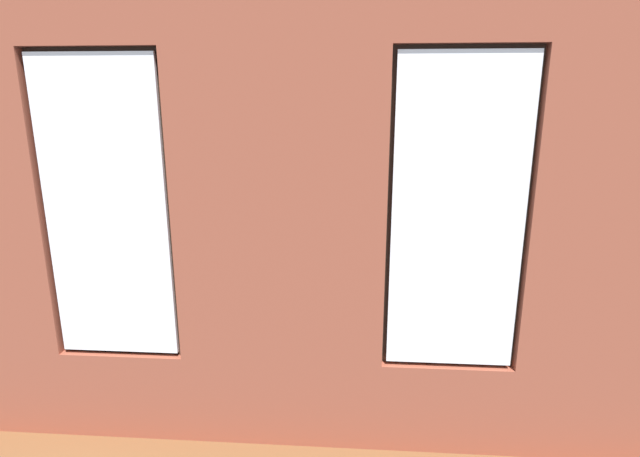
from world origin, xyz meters
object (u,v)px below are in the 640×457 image
at_px(cup_ceramic, 339,249).
at_px(tv_flatscreen, 92,209).
at_px(potted_plant_foreground_right, 172,212).
at_px(papasan_chair, 289,217).
at_px(potted_plant_corner_near_left, 494,196).
at_px(coffee_table, 339,257).
at_px(couch_left, 526,270).
at_px(potted_plant_beside_window_right, 36,328).
at_px(potted_plant_between_couches, 486,285).
at_px(couch_by_window, 298,352).
at_px(table_plant_small, 327,242).
at_px(media_console, 98,259).
at_px(remote_black, 347,255).
at_px(candle_jar, 367,246).
at_px(remote_silver, 308,254).

xyz_separation_m(cup_ceramic, tv_flatscreen, (3.22, 0.00, 0.47)).
distance_m(tv_flatscreen, potted_plant_foreground_right, 2.07).
bearing_deg(papasan_chair, potted_plant_corner_near_left, -178.61).
bearing_deg(coffee_table, couch_left, 175.83).
bearing_deg(potted_plant_beside_window_right, potted_plant_between_couches, -177.67).
bearing_deg(couch_left, potted_plant_beside_window_right, -64.59).
distance_m(couch_by_window, potted_plant_beside_window_right, 2.19).
height_order(papasan_chair, potted_plant_beside_window_right, potted_plant_beside_window_right).
bearing_deg(table_plant_small, media_console, 1.90).
bearing_deg(table_plant_small, tv_flatscreen, 1.85).
xyz_separation_m(remote_black, potted_plant_corner_near_left, (-2.34, -2.16, 0.37)).
relative_size(cup_ceramic, media_console, 0.12).
bearing_deg(remote_black, cup_ceramic, -96.04).
bearing_deg(tv_flatscreen, potted_plant_corner_near_left, -160.14).
relative_size(couch_by_window, media_console, 2.32).
bearing_deg(couch_left, table_plant_small, -96.84).
bearing_deg(cup_ceramic, potted_plant_foreground_right, -34.16).
xyz_separation_m(candle_jar, papasan_chair, (1.26, -1.83, -0.07)).
height_order(coffee_table, potted_plant_beside_window_right, potted_plant_beside_window_right).
height_order(candle_jar, potted_plant_foreground_right, potted_plant_foreground_right).
bearing_deg(papasan_chair, cup_ceramic, 114.78).
relative_size(table_plant_small, remote_black, 1.26).
height_order(couch_by_window, couch_left, same).
distance_m(candle_jar, remote_black, 0.36).
bearing_deg(media_console, remote_black, 178.13).
bearing_deg(coffee_table, cup_ceramic, 90.00).
bearing_deg(papasan_chair, potted_plant_foreground_right, -0.72).
distance_m(papasan_chair, potted_plant_corner_near_left, 3.37).
relative_size(candle_jar, potted_plant_corner_near_left, 0.09).
bearing_deg(couch_by_window, tv_flatscreen, -38.78).
bearing_deg(candle_jar, tv_flatscreen, 2.20).
distance_m(cup_ceramic, potted_plant_between_couches, 2.68).
height_order(potted_plant_between_couches, potted_plant_foreground_right, potted_plant_between_couches).
relative_size(cup_ceramic, papasan_chair, 0.11).
distance_m(media_console, potted_plant_foreground_right, 2.02).
relative_size(couch_by_window, candle_jar, 17.97).
bearing_deg(potted_plant_foreground_right, candle_jar, 150.55).
relative_size(candle_jar, papasan_chair, 0.11).
height_order(couch_left, tv_flatscreen, tv_flatscreen).
height_order(coffee_table, potted_plant_corner_near_left, potted_plant_corner_near_left).
relative_size(cup_ceramic, potted_plant_between_couches, 0.08).
height_order(cup_ceramic, tv_flatscreen, tv_flatscreen).
bearing_deg(coffee_table, media_console, 0.11).
bearing_deg(tv_flatscreen, potted_plant_beside_window_right, 107.64).
bearing_deg(couch_by_window, potted_plant_foreground_right, -58.60).
xyz_separation_m(cup_ceramic, table_plant_small, (0.16, -0.10, 0.06)).
relative_size(couch_by_window, remote_silver, 12.31).
relative_size(coffee_table, media_console, 1.43).
bearing_deg(potted_plant_between_couches, candle_jar, -70.39).
bearing_deg(potted_plant_corner_near_left, cup_ceramic, 39.93).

